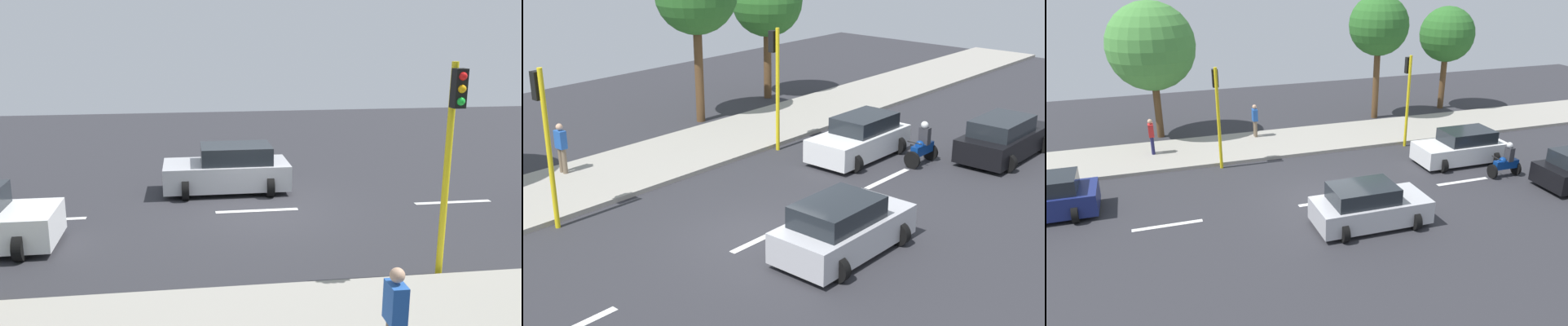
{
  "view_description": "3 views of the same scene",
  "coord_description": "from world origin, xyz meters",
  "views": [
    {
      "loc": [
        14.99,
        -1.92,
        5.09
      ],
      "look_at": [
        0.89,
        -0.01,
        1.64
      ],
      "focal_mm": 37.81,
      "sensor_mm": 36.0,
      "label": 1
    },
    {
      "loc": [
        -11.7,
        12.45,
        8.14
      ],
      "look_at": [
        1.08,
        -2.05,
        1.34
      ],
      "focal_mm": 48.14,
      "sensor_mm": 36.0,
      "label": 2
    },
    {
      "loc": [
        -16.35,
        6.36,
        8.52
      ],
      "look_at": [
        0.64,
        0.65,
        1.44
      ],
      "focal_mm": 34.91,
      "sensor_mm": 36.0,
      "label": 3
    }
  ],
  "objects": [
    {
      "name": "car_black",
      "position": [
        -1.87,
        -10.56,
        0.71
      ],
      "size": [
        2.22,
        4.3,
        1.52
      ],
      "color": "black",
      "rests_on": "ground"
    },
    {
      "name": "car_silver",
      "position": [
        -2.14,
        -0.65,
        0.71
      ],
      "size": [
        2.22,
        3.99,
        1.52
      ],
      "color": "#B7B7BC",
      "rests_on": "ground"
    },
    {
      "name": "traffic_light_midblock",
      "position": [
        4.85,
        3.3,
        2.93
      ],
      "size": [
        0.49,
        0.24,
        4.5
      ],
      "color": "yellow",
      "rests_on": "ground"
    },
    {
      "name": "pedestrian_near_signal",
      "position": [
        8.17,
        0.95,
        1.06
      ],
      "size": [
        0.4,
        0.24,
        1.69
      ],
      "color": "#72604C",
      "rests_on": "sidewalk"
    },
    {
      "name": "motorcycle",
      "position": [
        -0.06,
        -8.03,
        0.64
      ],
      "size": [
        0.6,
        1.3,
        1.53
      ],
      "color": "black",
      "rests_on": "ground"
    },
    {
      "name": "car_white",
      "position": [
        1.98,
        -7.19,
        0.71
      ],
      "size": [
        2.2,
        4.06,
        1.52
      ],
      "color": "white",
      "rests_on": "ground"
    },
    {
      "name": "street_tree_south",
      "position": [
        10.44,
        -11.5,
        4.52
      ],
      "size": [
        3.27,
        3.27,
        6.19
      ],
      "color": "brown",
      "rests_on": "ground"
    },
    {
      "name": "traffic_light_corner",
      "position": [
        4.85,
        -5.87,
        2.93
      ],
      "size": [
        0.49,
        0.24,
        4.5
      ],
      "color": "yellow",
      "rests_on": "ground"
    },
    {
      "name": "lane_stripe_far_north",
      "position": [
        0.0,
        -12.0,
        0.01
      ],
      "size": [
        0.2,
        2.4,
        0.01
      ],
      "primitive_type": "cube",
      "color": "white",
      "rests_on": "ground"
    },
    {
      "name": "ground_plane",
      "position": [
        0.0,
        0.0,
        -0.05
      ],
      "size": [
        40.0,
        60.0,
        0.1
      ],
      "primitive_type": "cube",
      "color": "#2D2D33"
    },
    {
      "name": "lane_stripe_mid",
      "position": [
        0.0,
        0.0,
        0.01
      ],
      "size": [
        0.2,
        2.4,
        0.01
      ],
      "primitive_type": "cube",
      "color": "white",
      "rests_on": "ground"
    },
    {
      "name": "sidewalk",
      "position": [
        7.0,
        0.0,
        0.07
      ],
      "size": [
        4.0,
        60.0,
        0.15
      ],
      "primitive_type": "cube",
      "color": "#9E998E",
      "rests_on": "ground"
    },
    {
      "name": "lane_stripe_north",
      "position": [
        0.0,
        -6.0,
        0.01
      ],
      "size": [
        0.2,
        2.4,
        0.01
      ],
      "primitive_type": "cube",
      "color": "white",
      "rests_on": "ground"
    }
  ]
}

